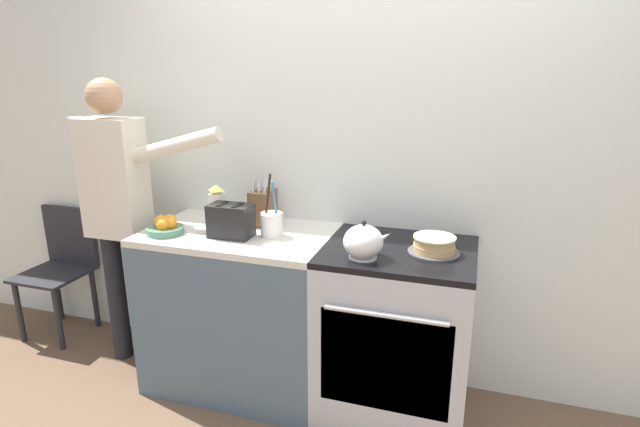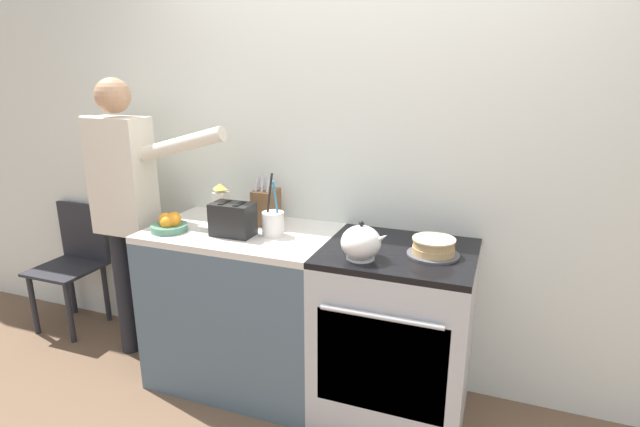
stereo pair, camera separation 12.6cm
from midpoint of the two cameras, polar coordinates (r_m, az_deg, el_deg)
name	(u,v)px [view 2 (the right image)]	position (r m, az deg, el deg)	size (l,w,h in m)	color
wall_back	(369,154)	(2.69, 7.00, 6.78)	(8.00, 0.04, 2.60)	silver
counter_cabinet	(244,306)	(2.87, -7.40, -10.49)	(0.99, 0.63, 0.90)	#4C6070
stove_range	(395,334)	(2.61, 9.94, -13.47)	(0.73, 0.66, 0.90)	#B7BABF
layer_cake	(433,247)	(2.38, 14.33, -3.80)	(0.24, 0.24, 0.08)	#4C4C51
tea_kettle	(361,243)	(2.27, 6.34, -3.35)	(0.22, 0.18, 0.18)	white
knife_block	(266,206)	(2.77, -4.89, 0.81)	(0.11, 0.15, 0.29)	brown
utensil_crock	(273,223)	(2.58, -4.01, -1.09)	(0.12, 0.12, 0.32)	silver
fruit_bowl	(170,224)	(2.76, -15.56, -1.14)	(0.19, 0.19, 0.09)	#4C7F66
toaster	(233,219)	(2.60, -8.58, -0.67)	(0.23, 0.14, 0.17)	black
milk_carton	(221,205)	(2.78, -9.97, 0.94)	(0.07, 0.07, 0.23)	white
person_baker	(126,198)	(3.08, -20.24, 1.67)	(0.94, 0.20, 1.69)	black
dining_chair	(75,257)	(3.81, -25.34, -4.54)	(0.40, 0.40, 0.84)	#232328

